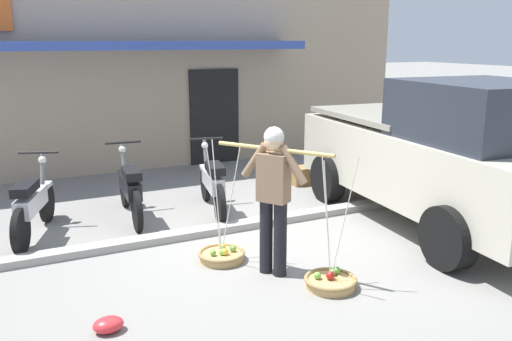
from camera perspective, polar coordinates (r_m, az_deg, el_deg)
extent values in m
plane|color=gray|center=(7.01, -0.22, -8.09)|extent=(90.00, 90.00, 0.00)
cube|color=gray|center=(7.59, -2.53, -5.97)|extent=(20.00, 0.24, 0.10)
cylinder|color=black|center=(6.15, 1.09, -6.99)|extent=(0.15, 0.15, 0.86)
cylinder|color=black|center=(6.07, 2.57, -7.30)|extent=(0.15, 0.15, 0.86)
cube|color=#84664C|center=(5.89, 1.88, -0.77)|extent=(0.35, 0.39, 0.54)
sphere|color=#E0B78E|center=(5.81, 1.91, 3.10)|extent=(0.21, 0.21, 0.21)
sphere|color=silver|center=(5.80, 1.91, 3.59)|extent=(0.22, 0.22, 0.22)
cylinder|color=#84664C|center=(5.97, -0.12, 1.10)|extent=(0.26, 0.33, 0.43)
cylinder|color=#84664C|center=(5.74, 3.98, 0.56)|extent=(0.26, 0.33, 0.43)
cylinder|color=tan|center=(5.82, 1.90, 2.28)|extent=(0.81, 1.22, 0.04)
cylinder|color=tan|center=(6.60, -3.67, -9.13)|extent=(0.53, 0.53, 0.09)
torus|color=olive|center=(6.58, -3.68, -8.73)|extent=(0.57, 0.57, 0.05)
sphere|color=gold|center=(6.52, -3.32, -8.59)|extent=(0.09, 0.09, 0.09)
sphere|color=#669F3C|center=(6.51, -4.58, -8.69)|extent=(0.08, 0.08, 0.08)
sphere|color=#78BA47|center=(6.52, -3.60, -8.62)|extent=(0.08, 0.08, 0.08)
sphere|color=#6DA840|center=(6.61, -2.46, -8.26)|extent=(0.08, 0.08, 0.08)
sphere|color=gold|center=(6.65, -3.62, -8.11)|extent=(0.09, 0.09, 0.09)
cylinder|color=silver|center=(6.46, -4.18, -2.81)|extent=(0.01, 0.25, 1.36)
cylinder|color=silver|center=(6.26, -4.45, -3.35)|extent=(0.22, 0.13, 1.36)
cylinder|color=silver|center=(6.34, -2.68, -3.12)|extent=(0.22, 0.13, 1.36)
cylinder|color=tan|center=(5.97, 7.89, -11.79)|extent=(0.53, 0.53, 0.09)
torus|color=olive|center=(5.95, 7.91, -11.35)|extent=(0.57, 0.57, 0.05)
sphere|color=#70AD42|center=(6.08, 8.57, -10.42)|extent=(0.08, 0.08, 0.08)
sphere|color=#6AA43E|center=(6.03, 8.09, -10.64)|extent=(0.08, 0.08, 0.08)
sphere|color=#6FAC41|center=(5.94, 6.53, -11.00)|extent=(0.08, 0.08, 0.08)
sphere|color=#AC1F1B|center=(5.94, 7.88, -10.96)|extent=(0.10, 0.10, 0.10)
cylinder|color=silver|center=(5.80, 7.46, -4.85)|extent=(0.01, 0.25, 1.36)
cylinder|color=silver|center=(5.60, 7.58, -5.53)|extent=(0.22, 0.13, 1.36)
cylinder|color=silver|center=(5.71, 9.35, -5.20)|extent=(0.22, 0.13, 1.36)
cylinder|color=black|center=(8.44, -21.30, -3.16)|extent=(0.27, 0.57, 0.58)
cylinder|color=black|center=(7.31, -23.68, -5.94)|extent=(0.27, 0.57, 0.58)
cube|color=silver|center=(8.38, -21.45, -1.45)|extent=(0.23, 0.31, 0.06)
cube|color=silver|center=(7.72, -22.74, -3.13)|extent=(0.49, 0.92, 0.24)
cube|color=black|center=(7.49, -23.28, -1.76)|extent=(0.39, 0.60, 0.12)
cylinder|color=slate|center=(8.25, -21.70, -0.76)|extent=(0.16, 0.30, 0.76)
cylinder|color=black|center=(8.09, -22.08, 1.77)|extent=(0.52, 0.21, 0.04)
sphere|color=silver|center=(8.27, -21.71, 1.05)|extent=(0.11, 0.11, 0.11)
cylinder|color=black|center=(8.84, -13.78, -1.87)|extent=(0.13, 0.58, 0.58)
cylinder|color=black|center=(7.66, -12.50, -4.21)|extent=(0.13, 0.58, 0.58)
cube|color=black|center=(8.77, -13.87, -0.23)|extent=(0.16, 0.29, 0.06)
cube|color=black|center=(8.09, -13.17, -1.65)|extent=(0.27, 0.91, 0.24)
cube|color=black|center=(7.86, -13.07, -0.29)|extent=(0.27, 0.58, 0.12)
cylinder|color=slate|center=(8.65, -13.83, 0.45)|extent=(0.08, 0.30, 0.76)
cylinder|color=black|center=(8.49, -13.91, 2.90)|extent=(0.54, 0.08, 0.04)
sphere|color=silver|center=(8.67, -14.00, 2.17)|extent=(0.11, 0.11, 0.11)
cylinder|color=black|center=(8.95, -5.38, -1.33)|extent=(0.19, 0.58, 0.58)
cylinder|color=black|center=(7.78, -3.85, -3.63)|extent=(0.19, 0.58, 0.58)
cube|color=silver|center=(8.89, -5.42, 0.29)|extent=(0.19, 0.30, 0.06)
cube|color=silver|center=(8.21, -4.58, -1.11)|extent=(0.37, 0.92, 0.24)
cube|color=black|center=(7.98, -4.38, 0.24)|extent=(0.32, 0.59, 0.12)
cylinder|color=slate|center=(8.76, -5.33, 0.97)|extent=(0.12, 0.30, 0.76)
cylinder|color=black|center=(8.61, -5.30, 3.39)|extent=(0.54, 0.14, 0.04)
sphere|color=silver|center=(8.79, -5.45, 2.67)|extent=(0.11, 0.11, 0.11)
cube|color=beige|center=(8.16, 18.48, 0.66)|extent=(2.31, 4.85, 0.96)
cube|color=#282D38|center=(7.41, 22.98, 5.78)|extent=(1.91, 2.03, 0.76)
cube|color=gray|center=(8.89, 14.47, 5.75)|extent=(2.01, 2.50, 0.08)
cylinder|color=black|center=(6.63, 19.68, -6.71)|extent=(0.33, 0.78, 0.76)
cylinder|color=black|center=(9.95, 17.27, 0.17)|extent=(0.33, 0.78, 0.76)
cylinder|color=black|center=(8.93, 7.59, -0.84)|extent=(0.33, 0.78, 0.76)
cube|color=tan|center=(13.38, -16.56, 10.99)|extent=(13.00, 5.00, 4.20)
cube|color=#334CA3|center=(10.43, -13.82, 12.75)|extent=(7.15, 1.00, 0.16)
cube|color=black|center=(11.57, -4.42, 5.70)|extent=(1.10, 0.06, 2.00)
ellipsoid|color=red|center=(5.28, -15.39, -15.48)|extent=(0.28, 0.22, 0.14)
cube|color=olive|center=(9.97, 4.89, -0.53)|extent=(0.44, 0.36, 0.32)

